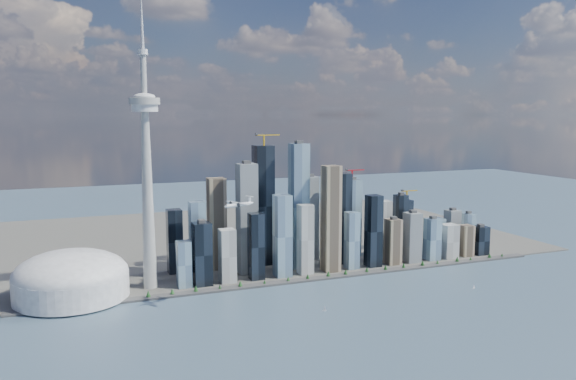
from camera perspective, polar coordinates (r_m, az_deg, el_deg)
name	(u,v)px	position (r m, az deg, el deg)	size (l,w,h in m)	color
ground	(369,323)	(928.88, 8.20, -13.27)	(4000.00, 4000.00, 0.00)	#375060
seawall	(307,280)	(1140.43, 1.94, -9.10)	(1100.00, 22.00, 4.00)	#383838
land	(242,235)	(1551.21, -4.65, -4.63)	(1400.00, 900.00, 3.00)	#4C4C47
shoreline_trees	(307,276)	(1138.50, 1.94, -8.77)	(960.53, 7.20, 8.80)	#3F2D1E
skyscraper_cluster	(317,227)	(1219.55, 2.93, -3.73)	(736.00, 142.00, 288.17)	black
needle_tower	(147,166)	(1075.47, -14.17, 2.37)	(56.00, 56.00, 550.50)	#9D9C98
dome_stadium	(71,278)	(1092.59, -21.14, -8.33)	(200.00, 200.00, 86.00)	#B8B8B8
airplane	(239,204)	(937.36, -5.01, -1.45)	(59.37, 53.22, 15.08)	silver
sailboat_west	(325,309)	(973.98, 3.73, -12.00)	(7.14, 4.32, 10.19)	silver
sailboat_east	(474,287)	(1147.66, 18.36, -9.35)	(5.89, 1.65, 8.21)	silver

